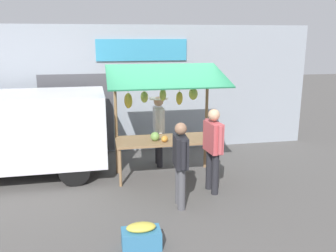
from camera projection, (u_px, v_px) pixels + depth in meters
name	position (u px, v px, depth m)	size (l,w,h in m)	color
ground_plane	(166.00, 176.00, 8.23)	(40.00, 40.00, 0.00)	#514F4C
street_backdrop	(149.00, 89.00, 9.90)	(9.00, 0.30, 3.40)	#8C939E
market_stall	(164.00, 109.00, 7.89)	(2.50, 1.46, 2.50)	olive
vendor_with_sunhat	(159.00, 125.00, 8.69)	(0.44, 0.72, 1.71)	#232328
shopper_in_grey_tee	(213.00, 144.00, 7.18)	(0.28, 0.72, 1.72)	#232328
shopper_with_shopping_bag	(180.00, 159.00, 6.55)	(0.24, 0.69, 1.61)	#4C4C51
produce_crate_near	(141.00, 237.00, 5.40)	(0.58, 0.34, 0.40)	teal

